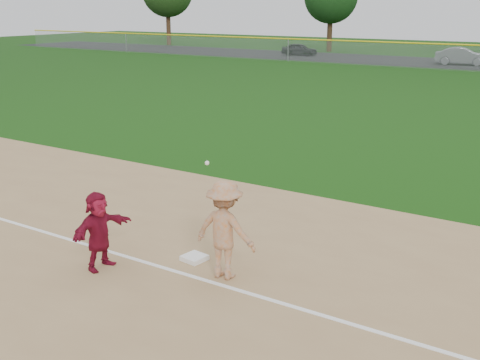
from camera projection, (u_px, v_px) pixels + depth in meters
The scene contains 7 objects.
ground at pixel (200, 258), 12.26m from camera, with size 160.00×160.00×0.00m, color #14410C.
foul_line at pixel (175, 271), 11.61m from camera, with size 60.00×0.10×0.01m, color white.
first_base at pixel (194, 258), 12.11m from camera, with size 0.43×0.43×0.10m, color white.
base_runner at pixel (99, 230), 11.57m from camera, with size 1.44×0.46×1.55m, color maroon.
car_left at pixel (299, 49), 60.86m from camera, with size 1.44×3.57×1.22m, color black.
car_mid at pixel (462, 56), 51.27m from camera, with size 1.54×4.41×1.45m, color slate.
first_base_play at pixel (225, 230), 11.14m from camera, with size 1.27×0.80×2.16m.
Camera 1 is at (6.89, -9.02, 4.98)m, focal length 45.00 mm.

